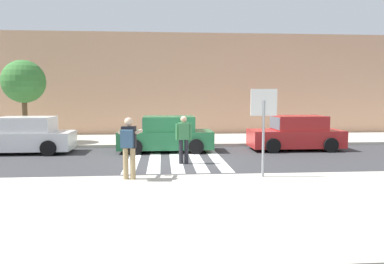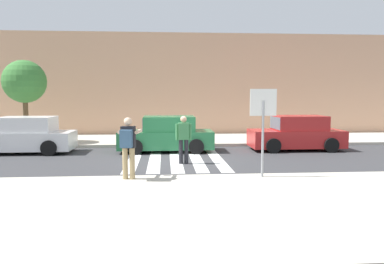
% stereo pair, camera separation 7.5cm
% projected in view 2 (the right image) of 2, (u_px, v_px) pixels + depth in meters
% --- Properties ---
extents(ground_plane, '(120.00, 120.00, 0.00)m').
position_uv_depth(ground_plane, '(176.00, 160.00, 14.19)').
color(ground_plane, '#38383A').
extents(sidewalk_near, '(60.00, 6.00, 0.14)m').
position_uv_depth(sidewalk_near, '(185.00, 208.00, 8.04)').
color(sidewalk_near, beige).
rests_on(sidewalk_near, ground).
extents(sidewalk_far, '(60.00, 4.80, 0.14)m').
position_uv_depth(sidewalk_far, '(172.00, 140.00, 20.14)').
color(sidewalk_far, beige).
rests_on(sidewalk_far, ground).
extents(building_facade_far, '(56.00, 4.00, 6.13)m').
position_uv_depth(building_facade_far, '(171.00, 86.00, 24.21)').
color(building_facade_far, tan).
rests_on(building_facade_far, ground).
extents(crosswalk_stripe_0, '(0.44, 5.20, 0.01)m').
position_uv_depth(crosswalk_stripe_0, '(134.00, 160.00, 14.27)').
color(crosswalk_stripe_0, silver).
rests_on(crosswalk_stripe_0, ground).
extents(crosswalk_stripe_1, '(0.44, 5.20, 0.01)m').
position_uv_depth(crosswalk_stripe_1, '(155.00, 160.00, 14.33)').
color(crosswalk_stripe_1, silver).
rests_on(crosswalk_stripe_1, ground).
extents(crosswalk_stripe_2, '(0.44, 5.20, 0.01)m').
position_uv_depth(crosswalk_stripe_2, '(176.00, 159.00, 14.39)').
color(crosswalk_stripe_2, silver).
rests_on(crosswalk_stripe_2, ground).
extents(crosswalk_stripe_3, '(0.44, 5.20, 0.01)m').
position_uv_depth(crosswalk_stripe_3, '(196.00, 159.00, 14.45)').
color(crosswalk_stripe_3, silver).
rests_on(crosswalk_stripe_3, ground).
extents(crosswalk_stripe_4, '(0.44, 5.20, 0.01)m').
position_uv_depth(crosswalk_stripe_4, '(217.00, 159.00, 14.51)').
color(crosswalk_stripe_4, silver).
rests_on(crosswalk_stripe_4, ground).
extents(stop_sign, '(0.76, 0.08, 2.51)m').
position_uv_depth(stop_sign, '(263.00, 113.00, 10.59)').
color(stop_sign, gray).
rests_on(stop_sign, sidewalk_near).
extents(photographer_with_backpack, '(0.66, 0.90, 1.72)m').
position_uv_depth(photographer_with_backpack, '(128.00, 143.00, 10.33)').
color(photographer_with_backpack, tan).
rests_on(photographer_with_backpack, sidewalk_near).
extents(pedestrian_crossing, '(0.58, 0.26, 1.72)m').
position_uv_depth(pedestrian_crossing, '(184.00, 137.00, 13.42)').
color(pedestrian_crossing, '#232328').
rests_on(pedestrian_crossing, ground).
extents(parked_car_white, '(4.10, 1.92, 1.55)m').
position_uv_depth(parked_car_white, '(25.00, 136.00, 15.93)').
color(parked_car_white, white).
rests_on(parked_car_white, ground).
extents(parked_car_green, '(4.10, 1.92, 1.55)m').
position_uv_depth(parked_car_green, '(167.00, 135.00, 16.38)').
color(parked_car_green, '#236B3D').
rests_on(parked_car_green, ground).
extents(parked_car_red, '(4.10, 1.92, 1.55)m').
position_uv_depth(parked_car_red, '(297.00, 134.00, 16.81)').
color(parked_car_red, red).
rests_on(parked_car_red, ground).
extents(street_tree_west, '(2.07, 2.07, 4.01)m').
position_uv_depth(street_tree_west, '(24.00, 82.00, 18.04)').
color(street_tree_west, brown).
rests_on(street_tree_west, sidewalk_far).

